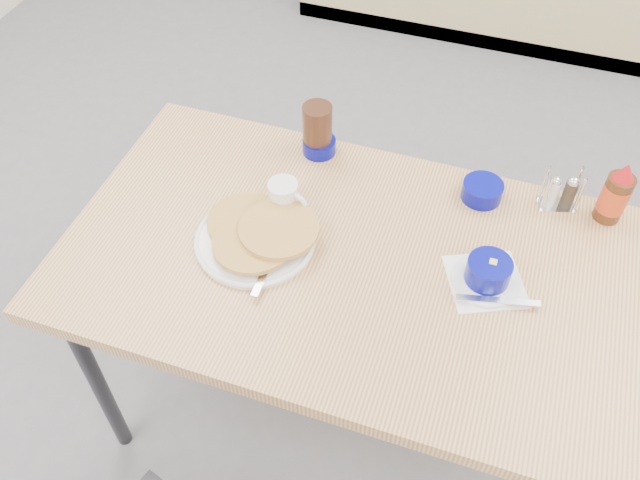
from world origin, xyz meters
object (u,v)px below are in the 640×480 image
(pancake_plate, at_px, (257,235))
(coffee_mug, at_px, (285,197))
(creamer_bowl, at_px, (319,146))
(syrup_bottle, at_px, (615,195))
(grits_setting, at_px, (488,274))
(dining_table, at_px, (352,275))
(butter_bowl, at_px, (482,191))
(condiment_caddy, at_px, (560,194))
(amber_tumbler, at_px, (317,130))

(pancake_plate, bearing_deg, coffee_mug, 78.64)
(creamer_bowl, distance_m, syrup_bottle, 0.77)
(pancake_plate, distance_m, grits_setting, 0.55)
(dining_table, distance_m, butter_bowl, 0.41)
(butter_bowl, relative_size, condiment_caddy, 0.91)
(amber_tumbler, bearing_deg, butter_bowl, -4.18)
(dining_table, height_order, coffee_mug, coffee_mug)
(butter_bowl, xyz_separation_m, condiment_caddy, (0.19, 0.03, 0.02))
(coffee_mug, bearing_deg, creamer_bowl, 87.48)
(coffee_mug, xyz_separation_m, condiment_caddy, (0.65, 0.24, -0.00))
(butter_bowl, bearing_deg, grits_setting, -77.81)
(grits_setting, relative_size, amber_tumbler, 1.62)
(dining_table, relative_size, syrup_bottle, 7.89)
(amber_tumbler, bearing_deg, pancake_plate, -94.79)
(amber_tumbler, xyz_separation_m, syrup_bottle, (0.77, 0.00, 0.00))
(grits_setting, distance_m, syrup_bottle, 0.40)
(creamer_bowl, height_order, amber_tumbler, amber_tumbler)
(dining_table, distance_m, condiment_caddy, 0.57)
(condiment_caddy, bearing_deg, pancake_plate, -168.04)
(dining_table, distance_m, pancake_plate, 0.25)
(creamer_bowl, bearing_deg, grits_setting, -30.88)
(coffee_mug, bearing_deg, syrup_bottle, 17.01)
(pancake_plate, height_order, coffee_mug, coffee_mug)
(creamer_bowl, relative_size, amber_tumbler, 0.61)
(creamer_bowl, bearing_deg, coffee_mug, -92.52)
(syrup_bottle, bearing_deg, pancake_plate, -155.73)
(dining_table, relative_size, coffee_mug, 12.61)
(butter_bowl, bearing_deg, pancake_plate, -146.25)
(dining_table, distance_m, coffee_mug, 0.26)
(dining_table, relative_size, amber_tumbler, 9.34)
(pancake_plate, distance_m, butter_bowl, 0.59)
(butter_bowl, bearing_deg, amber_tumbler, 175.82)
(condiment_caddy, height_order, syrup_bottle, syrup_bottle)
(creamer_bowl, xyz_separation_m, butter_bowl, (0.45, -0.03, 0.00))
(condiment_caddy, bearing_deg, amber_tumbler, 163.93)
(pancake_plate, bearing_deg, dining_table, 4.99)
(butter_bowl, bearing_deg, creamer_bowl, 175.77)
(condiment_caddy, distance_m, syrup_bottle, 0.13)
(coffee_mug, distance_m, grits_setting, 0.53)
(pancake_plate, height_order, syrup_bottle, syrup_bottle)
(pancake_plate, relative_size, grits_setting, 1.29)
(pancake_plate, distance_m, amber_tumbler, 0.37)
(coffee_mug, distance_m, condiment_caddy, 0.69)
(butter_bowl, relative_size, amber_tumbler, 0.70)
(coffee_mug, distance_m, creamer_bowl, 0.24)
(dining_table, height_order, condiment_caddy, condiment_caddy)
(creamer_bowl, relative_size, condiment_caddy, 0.80)
(dining_table, height_order, syrup_bottle, syrup_bottle)
(dining_table, xyz_separation_m, butter_bowl, (0.25, 0.31, 0.09))
(pancake_plate, relative_size, creamer_bowl, 3.40)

